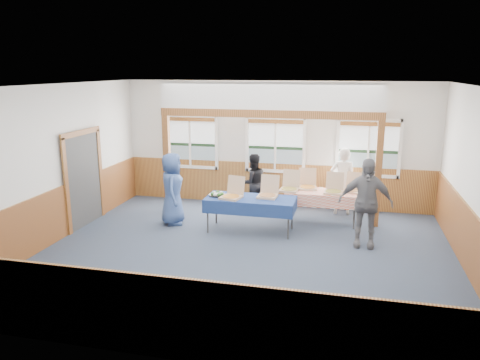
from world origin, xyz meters
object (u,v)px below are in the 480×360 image
(person_grey, at_px, (365,203))
(woman_black, at_px, (253,183))
(table_left, at_px, (250,200))
(man_blue, at_px, (172,189))
(table_right, at_px, (322,194))
(woman_white, at_px, (343,181))

(person_grey, bearing_deg, woman_black, 149.02)
(table_left, distance_m, woman_black, 1.47)
(man_blue, distance_m, person_grey, 4.27)
(table_left, relative_size, woman_black, 1.44)
(woman_black, relative_size, man_blue, 0.88)
(table_right, bearing_deg, woman_white, 59.50)
(woman_white, xyz_separation_m, man_blue, (-3.76, -1.64, 0.00))
(table_left, xyz_separation_m, woman_black, (-0.25, 1.44, 0.03))
(woman_white, xyz_separation_m, person_grey, (0.49, -2.08, 0.08))
(table_left, distance_m, table_right, 1.74)
(woman_black, xyz_separation_m, person_grey, (2.65, -1.78, 0.17))
(table_left, relative_size, person_grey, 1.16)
(man_blue, height_order, person_grey, person_grey)
(woman_black, bearing_deg, man_blue, 8.63)
(table_right, xyz_separation_m, person_grey, (0.92, -1.25, 0.21))
(table_left, relative_size, woman_white, 1.28)
(person_grey, bearing_deg, table_left, 174.90)
(table_right, height_order, woman_black, woman_black)
(woman_white, bearing_deg, person_grey, 100.67)
(table_right, relative_size, woman_white, 1.02)
(table_right, relative_size, man_blue, 1.02)
(woman_white, distance_m, woman_black, 2.19)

